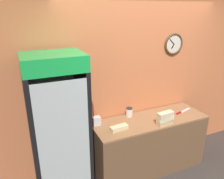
{
  "coord_description": "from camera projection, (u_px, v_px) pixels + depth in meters",
  "views": [
    {
      "loc": [
        -1.69,
        -1.56,
        2.38
      ],
      "look_at": [
        -0.6,
        0.89,
        1.4
      ],
      "focal_mm": 35.0,
      "sensor_mm": 36.0,
      "label": 1
    }
  ],
  "objects": [
    {
      "name": "sandwich_stack_bottom",
      "position": [
        165.0,
        122.0,
        3.08
      ],
      "size": [
        0.25,
        0.11,
        0.06
      ],
      "color": "tan",
      "rests_on": "prep_counter"
    },
    {
      "name": "wall_back",
      "position": [
        140.0,
        81.0,
        3.35
      ],
      "size": [
        5.2,
        0.09,
        2.7
      ],
      "color": "#D17547",
      "rests_on": "ground_plane"
    },
    {
      "name": "sandwich_stack_middle",
      "position": [
        165.0,
        118.0,
        3.05
      ],
      "size": [
        0.24,
        0.09,
        0.06
      ],
      "color": "beige",
      "rests_on": "sandwich_stack_bottom"
    },
    {
      "name": "sandwich_flat_left",
      "position": [
        119.0,
        128.0,
        2.94
      ],
      "size": [
        0.26,
        0.12,
        0.05
      ],
      "color": "beige",
      "rests_on": "prep_counter"
    },
    {
      "name": "beverage_cooler",
      "position": [
        58.0,
        125.0,
        2.68
      ],
      "size": [
        0.67,
        0.61,
        1.95
      ],
      "color": "black",
      "rests_on": "ground_plane"
    },
    {
      "name": "prep_counter",
      "position": [
        149.0,
        144.0,
        3.38
      ],
      "size": [
        1.74,
        0.59,
        0.86
      ],
      "color": "brown",
      "rests_on": "ground_plane"
    },
    {
      "name": "sandwich_stack_top",
      "position": [
        165.0,
        114.0,
        3.03
      ],
      "size": [
        0.25,
        0.11,
        0.06
      ],
      "color": "beige",
      "rests_on": "sandwich_stack_middle"
    },
    {
      "name": "napkin_dispenser",
      "position": [
        96.0,
        121.0,
        3.05
      ],
      "size": [
        0.11,
        0.09,
        0.12
      ],
      "color": "silver",
      "rests_on": "prep_counter"
    },
    {
      "name": "condiment_jar",
      "position": [
        129.0,
        112.0,
        3.3
      ],
      "size": [
        0.11,
        0.11,
        0.14
      ],
      "color": "silver",
      "rests_on": "prep_counter"
    },
    {
      "name": "chefs_knife",
      "position": [
        181.0,
        112.0,
        3.44
      ],
      "size": [
        0.36,
        0.13,
        0.02
      ],
      "color": "silver",
      "rests_on": "prep_counter"
    }
  ]
}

